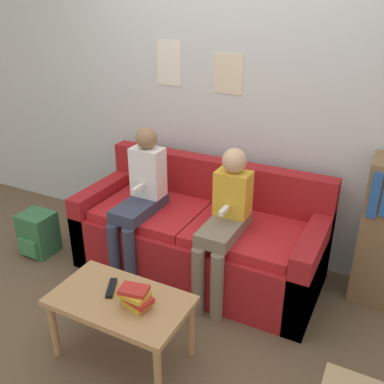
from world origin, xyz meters
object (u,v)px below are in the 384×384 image
object	(u,v)px
person_right	(225,220)
tv_remote	(111,288)
coffee_table	(120,306)
person_left	(140,197)
backpack	(38,234)
couch	(200,238)

from	to	relation	value
person_right	tv_remote	world-z (taller)	person_right
coffee_table	person_right	world-z (taller)	person_right
person_left	tv_remote	xyz separation A→B (m)	(0.30, -0.78, -0.20)
tv_remote	backpack	size ratio (longest dim) A/B	0.47
couch	person_left	size ratio (longest dim) A/B	1.64
person_right	backpack	size ratio (longest dim) A/B	2.99
backpack	person_right	bearing A→B (deg)	7.06
person_left	backpack	xyz separation A→B (m)	(-0.92, -0.20, -0.46)
person_left	backpack	distance (m)	1.05
person_right	tv_remote	xyz separation A→B (m)	(-0.39, -0.77, -0.18)
person_right	tv_remote	bearing A→B (deg)	-116.90
couch	backpack	distance (m)	1.39
couch	backpack	size ratio (longest dim) A/B	5.12
person_left	coffee_table	bearing A→B (deg)	-64.35
coffee_table	tv_remote	world-z (taller)	tv_remote
couch	backpack	xyz separation A→B (m)	(-1.33, -0.39, -0.12)
couch	person_right	bearing A→B (deg)	-34.53
person_right	tv_remote	distance (m)	0.89
person_right	backpack	distance (m)	1.68
couch	person_right	xyz separation A→B (m)	(0.28, -0.20, 0.32)
person_right	couch	bearing A→B (deg)	145.47
couch	tv_remote	xyz separation A→B (m)	(-0.11, -0.97, 0.14)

